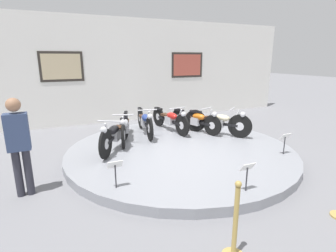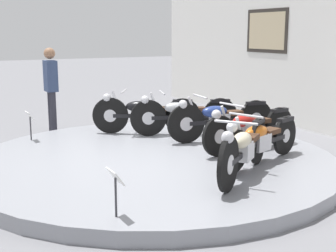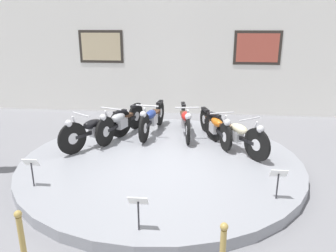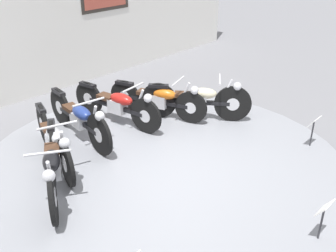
% 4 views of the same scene
% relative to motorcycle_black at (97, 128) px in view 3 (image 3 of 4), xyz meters
% --- Properties ---
extents(ground_plane, '(60.00, 60.00, 0.00)m').
position_rel_motorcycle_black_xyz_m(ground_plane, '(1.51, -0.56, -0.59)').
color(ground_plane, slate).
extents(display_platform, '(5.58, 5.58, 0.19)m').
position_rel_motorcycle_black_xyz_m(display_platform, '(1.51, -0.56, -0.49)').
color(display_platform, gray).
rests_on(display_platform, ground_plane).
extents(back_wall, '(14.00, 0.22, 3.79)m').
position_rel_motorcycle_black_xyz_m(back_wall, '(1.51, 3.69, 1.31)').
color(back_wall, white).
rests_on(back_wall, ground_plane).
extents(motorcycle_black, '(1.15, 1.73, 0.81)m').
position_rel_motorcycle_black_xyz_m(motorcycle_black, '(0.00, 0.00, 0.00)').
color(motorcycle_black, black).
rests_on(motorcycle_black, display_platform).
extents(motorcycle_silver, '(0.74, 1.93, 0.81)m').
position_rel_motorcycle_black_xyz_m(motorcycle_silver, '(0.40, 0.59, -0.00)').
color(motorcycle_silver, black).
rests_on(motorcycle_silver, display_platform).
extents(motorcycle_blue, '(0.54, 2.01, 0.81)m').
position_rel_motorcycle_black_xyz_m(motorcycle_blue, '(1.10, 0.94, -0.00)').
color(motorcycle_blue, black).
rests_on(motorcycle_blue, display_platform).
extents(motorcycle_red, '(0.54, 1.97, 0.79)m').
position_rel_motorcycle_black_xyz_m(motorcycle_red, '(1.91, 0.94, -0.02)').
color(motorcycle_red, black).
rests_on(motorcycle_red, display_platform).
extents(motorcycle_orange, '(0.73, 1.87, 0.78)m').
position_rel_motorcycle_black_xyz_m(motorcycle_orange, '(2.62, 0.59, -0.03)').
color(motorcycle_orange, black).
rests_on(motorcycle_orange, display_platform).
extents(motorcycle_cream, '(1.24, 1.66, 0.81)m').
position_rel_motorcycle_black_xyz_m(motorcycle_cream, '(3.02, 0.00, -0.00)').
color(motorcycle_cream, black).
rests_on(motorcycle_cream, display_platform).
extents(info_placard_front_left, '(0.26, 0.11, 0.51)m').
position_rel_motorcycle_black_xyz_m(info_placard_front_left, '(-0.47, -1.98, -0.03)').
color(info_placard_front_left, '#333338').
rests_on(info_placard_front_left, display_platform).
extents(info_placard_front_centre, '(0.26, 0.11, 0.51)m').
position_rel_motorcycle_black_xyz_m(info_placard_front_centre, '(1.51, -3.00, -0.03)').
color(info_placard_front_centre, '#333338').
rests_on(info_placard_front_centre, display_platform).
extents(info_placard_front_right, '(0.26, 0.11, 0.51)m').
position_rel_motorcycle_black_xyz_m(info_placard_front_right, '(3.49, -1.98, -0.03)').
color(info_placard_front_right, '#333338').
rests_on(info_placard_front_right, display_platform).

